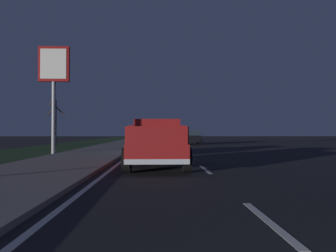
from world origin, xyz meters
TOP-DOWN VIEW (x-y plane):
  - ground at (27.00, 0.00)m, footprint 144.00×144.00m
  - sidewalk_shoulder at (27.00, 5.70)m, footprint 108.00×4.00m
  - grass_verge at (27.00, 10.70)m, footprint 108.00×6.00m
  - lane_markings at (28.76, 2.55)m, footprint 108.00×3.54m
  - pickup_truck at (12.16, 1.75)m, footprint 5.44×2.31m
  - sedan_black at (34.09, -1.81)m, footprint 4.41×2.04m
  - sedan_white at (19.08, 1.95)m, footprint 4.41×2.03m
  - gas_price_sign at (19.29, 8.25)m, footprint 0.27×1.90m
  - bare_tree_far at (29.34, 11.49)m, footprint 0.92×1.63m

SIDE VIEW (x-z plane):
  - ground at x=27.00m, z-range 0.00..0.00m
  - grass_verge at x=27.00m, z-range 0.00..0.01m
  - lane_markings at x=28.76m, z-range 0.00..0.01m
  - sidewalk_shoulder at x=27.00m, z-range 0.00..0.12m
  - sedan_black at x=34.09m, z-range 0.01..1.55m
  - sedan_white at x=19.08m, z-range 0.01..1.55m
  - pickup_truck at x=12.16m, z-range -0.02..1.85m
  - bare_tree_far at x=29.34m, z-range -0.21..4.92m
  - gas_price_sign at x=19.29m, z-range 1.67..8.37m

